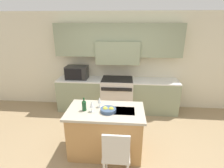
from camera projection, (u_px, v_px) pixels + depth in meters
ground_plane at (112, 152)px, 3.45m from camera, size 10.00×10.00×0.00m
back_cabinetry at (118, 54)px, 4.83m from camera, size 10.00×0.46×2.70m
back_counter at (117, 95)px, 4.98m from camera, size 3.34×0.62×0.92m
range_stove at (117, 95)px, 4.95m from camera, size 0.87×0.70×0.95m
microwave at (77, 72)px, 4.85m from camera, size 0.59×0.39×0.36m
kitchen_island at (106, 131)px, 3.34m from camera, size 1.41×0.81×0.90m
island_chair at (116, 154)px, 2.63m from camera, size 0.42×0.40×0.95m
wine_bottle at (84, 106)px, 3.14m from camera, size 0.08×0.08×0.25m
wine_glass_near at (92, 105)px, 3.08m from camera, size 0.08×0.08×0.20m
wine_glass_far at (99, 100)px, 3.25m from camera, size 0.08×0.08×0.20m
fruit_bowl at (108, 110)px, 3.12m from camera, size 0.28×0.28×0.10m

